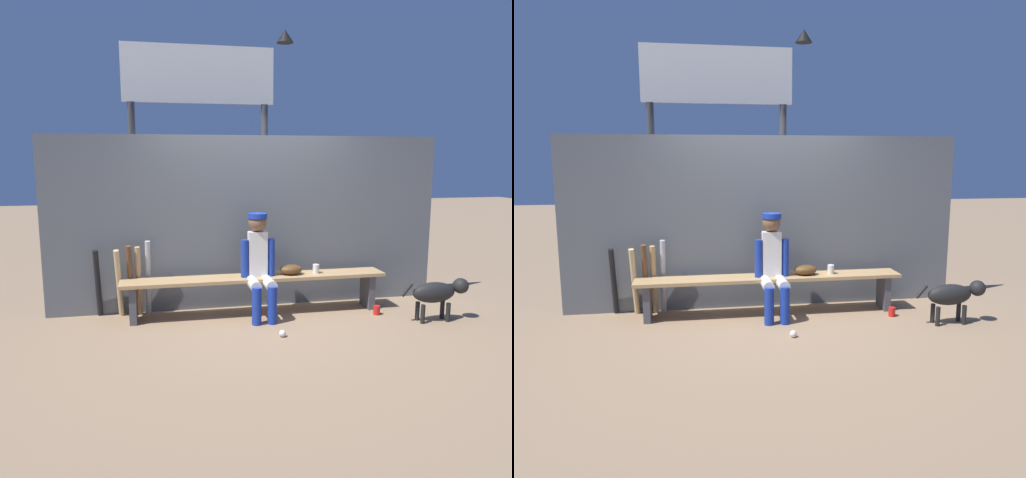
% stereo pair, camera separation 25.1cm
% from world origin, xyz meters
% --- Properties ---
extents(ground_plane, '(30.00, 30.00, 0.00)m').
position_xyz_m(ground_plane, '(0.00, 0.00, 0.00)').
color(ground_plane, '#937556').
extents(chainlink_fence, '(4.93, 0.03, 2.14)m').
position_xyz_m(chainlink_fence, '(0.00, 0.35, 1.07)').
color(chainlink_fence, '#595E63').
rests_on(chainlink_fence, ground_plane).
extents(dugout_bench, '(3.18, 0.36, 0.47)m').
position_xyz_m(dugout_bench, '(0.00, 0.00, 0.38)').
color(dugout_bench, tan).
rests_on(dugout_bench, ground_plane).
extents(player_seated, '(0.41, 0.55, 1.23)m').
position_xyz_m(player_seated, '(0.02, -0.11, 0.67)').
color(player_seated, silver).
rests_on(player_seated, ground_plane).
extents(baseball_glove, '(0.28, 0.20, 0.12)m').
position_xyz_m(baseball_glove, '(0.43, 0.00, 0.53)').
color(baseball_glove, '#593819').
rests_on(baseball_glove, dugout_bench).
extents(bat_aluminum_silver, '(0.09, 0.17, 0.91)m').
position_xyz_m(bat_aluminum_silver, '(-1.27, 0.27, 0.45)').
color(bat_aluminum_silver, '#B7B7BC').
rests_on(bat_aluminum_silver, ground_plane).
extents(bat_wood_tan, '(0.08, 0.15, 0.84)m').
position_xyz_m(bat_wood_tan, '(-1.37, 0.24, 0.42)').
color(bat_wood_tan, tan).
rests_on(bat_wood_tan, ground_plane).
extents(bat_wood_dark, '(0.09, 0.19, 0.87)m').
position_xyz_m(bat_wood_dark, '(-1.47, 0.21, 0.43)').
color(bat_wood_dark, brown).
rests_on(bat_wood_dark, ground_plane).
extents(bat_wood_natural, '(0.09, 0.25, 0.83)m').
position_xyz_m(bat_wood_natural, '(-1.60, 0.20, 0.42)').
color(bat_wood_natural, tan).
rests_on(bat_wood_natural, ground_plane).
extents(bat_aluminum_black, '(0.07, 0.22, 0.83)m').
position_xyz_m(bat_aluminum_black, '(-1.84, 0.26, 0.41)').
color(bat_aluminum_black, black).
rests_on(bat_aluminum_black, ground_plane).
extents(baseball, '(0.07, 0.07, 0.07)m').
position_xyz_m(baseball, '(0.12, -0.81, 0.04)').
color(baseball, white).
rests_on(baseball, ground_plane).
extents(cup_on_ground, '(0.08, 0.08, 0.11)m').
position_xyz_m(cup_on_ground, '(1.42, -0.32, 0.06)').
color(cup_on_ground, red).
rests_on(cup_on_ground, ground_plane).
extents(cup_on_bench, '(0.08, 0.08, 0.11)m').
position_xyz_m(cup_on_bench, '(0.75, 0.00, 0.53)').
color(cup_on_bench, silver).
rests_on(cup_on_bench, dugout_bench).
extents(scoreboard, '(2.37, 0.27, 3.63)m').
position_xyz_m(scoreboard, '(-0.44, 1.47, 2.57)').
color(scoreboard, '#3F3F42').
rests_on(scoreboard, ground_plane).
extents(dog, '(0.84, 0.20, 0.49)m').
position_xyz_m(dog, '(2.01, -0.67, 0.34)').
color(dog, black).
rests_on(dog, ground_plane).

